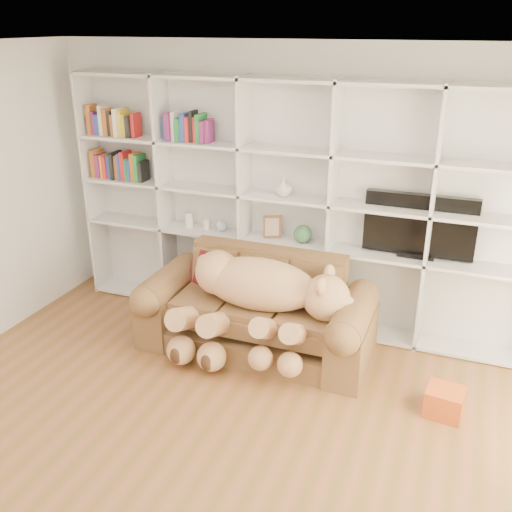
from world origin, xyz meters
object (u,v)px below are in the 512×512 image
at_px(sofa, 257,315).
at_px(teddy_bear, 257,297).
at_px(tv, 419,226).
at_px(gift_box, 444,402).

xyz_separation_m(sofa, teddy_bear, (0.06, -0.18, 0.28)).
distance_m(sofa, tv, 1.67).
relative_size(sofa, gift_box, 7.53).
xyz_separation_m(teddy_bear, gift_box, (1.65, -0.24, -0.50)).
height_order(sofa, tv, tv).
height_order(teddy_bear, tv, tv).
relative_size(teddy_bear, gift_box, 5.59).
bearing_deg(sofa, teddy_bear, -70.44).
bearing_deg(gift_box, teddy_bear, 171.85).
bearing_deg(teddy_bear, gift_box, -2.15).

